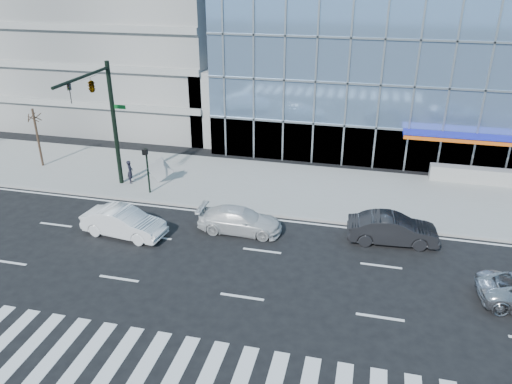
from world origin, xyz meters
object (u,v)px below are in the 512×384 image
white_sedan (124,222)px  dark_sedan (393,229)px  street_tree_near (34,117)px  tilted_panel (160,170)px  pedestrian (130,172)px  ped_signal_post (147,164)px  white_suv (240,220)px  traffic_signal (99,99)px

white_sedan → dark_sedan: dark_sedan is taller
street_tree_near → tilted_panel: 9.96m
dark_sedan → pedestrian: pedestrian is taller
ped_signal_post → white_sedan: size_ratio=0.65×
dark_sedan → white_suv: bearing=90.4°
dark_sedan → pedestrian: 17.26m
white_suv → dark_sedan: dark_sedan is taller
white_sedan → dark_sedan: size_ratio=0.99×
traffic_signal → street_tree_near: (-7.00, 2.93, -2.39)m
ped_signal_post → tilted_panel: (0.04, 1.72, -1.09)m
traffic_signal → street_tree_near: bearing=157.3°
ped_signal_post → pedestrian: (-1.88, 1.23, -1.21)m
ped_signal_post → pedestrian: ped_signal_post is taller
traffic_signal → ped_signal_post: bearing=8.5°
pedestrian → tilted_panel: tilted_panel is taller
white_suv → white_sedan: bearing=106.8°
street_tree_near → white_suv: street_tree_near is taller
ped_signal_post → white_suv: (6.85, -3.20, -1.47)m
white_suv → white_sedan: (-6.00, -1.86, 0.09)m
traffic_signal → tilted_panel: (2.54, 2.09, -5.11)m
street_tree_near → ped_signal_post: bearing=-15.1°
pedestrian → dark_sedan: bearing=-123.4°
ped_signal_post → dark_sedan: 15.24m
traffic_signal → white_sedan: bearing=-54.5°
street_tree_near → white_suv: 17.61m
tilted_panel → white_suv: bearing=-49.8°
traffic_signal → tilted_panel: bearing=39.4°
ped_signal_post → white_suv: bearing=-25.0°
traffic_signal → white_suv: bearing=-16.8°
dark_sedan → pedestrian: size_ratio=3.00×
ped_signal_post → white_sedan: bearing=-80.5°
traffic_signal → ped_signal_post: size_ratio=2.67×
white_sedan → ped_signal_post: bearing=16.2°
street_tree_near → white_sedan: size_ratio=0.92×
white_suv → street_tree_near: bearing=70.2°
traffic_signal → tilted_panel: size_ratio=6.15×
white_suv → tilted_panel: size_ratio=3.56×
white_suv → traffic_signal: bearing=72.7°
white_suv → tilted_panel: 8.40m
white_suv → dark_sedan: bearing=-85.3°
pedestrian → street_tree_near: bearing=59.0°
traffic_signal → ped_signal_post: traffic_signal is taller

